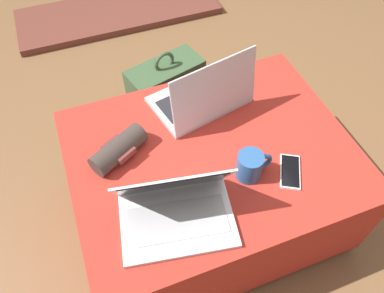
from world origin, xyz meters
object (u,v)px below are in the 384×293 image
object	(u,v)px
laptop_far	(204,97)
coffee_mug	(251,166)
wrist_brace	(119,149)
laptop_near	(176,208)
cell_phone	(290,172)
backpack	(166,101)

from	to	relation	value
laptop_far	coffee_mug	distance (m)	0.36
wrist_brace	coffee_mug	bearing A→B (deg)	-30.43
laptop_near	laptop_far	distance (m)	0.49
cell_phone	wrist_brace	distance (m)	0.61
laptop_near	backpack	distance (m)	0.81
laptop_far	wrist_brace	size ratio (longest dim) A/B	1.80
laptop_near	coffee_mug	world-z (taller)	laptop_near
laptop_far	coffee_mug	bearing A→B (deg)	82.28
wrist_brace	coffee_mug	world-z (taller)	coffee_mug
backpack	coffee_mug	distance (m)	0.74
laptop_near	coffee_mug	bearing A→B (deg)	21.95
cell_phone	laptop_near	bearing A→B (deg)	-148.56
coffee_mug	cell_phone	bearing A→B (deg)	-18.07
cell_phone	coffee_mug	distance (m)	0.15
laptop_far	backpack	bearing A→B (deg)	-90.23
laptop_near	backpack	world-z (taller)	laptop_near
cell_phone	wrist_brace	world-z (taller)	wrist_brace
laptop_far	backpack	distance (m)	0.44
laptop_near	cell_phone	world-z (taller)	laptop_near
coffee_mug	backpack	bearing A→B (deg)	98.05
backpack	coffee_mug	world-z (taller)	coffee_mug
laptop_near	laptop_far	size ratio (longest dim) A/B	0.97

